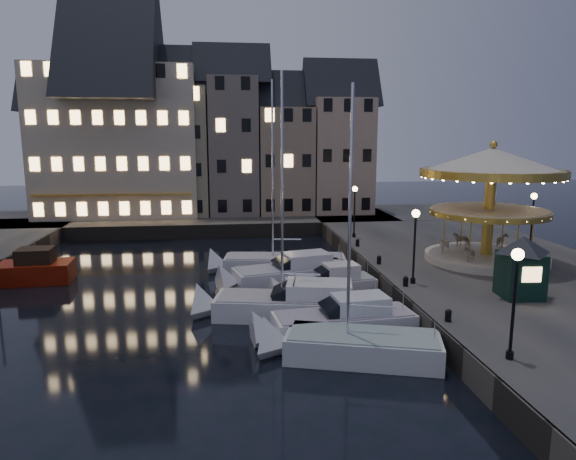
{
  "coord_description": "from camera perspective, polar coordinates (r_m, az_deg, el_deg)",
  "views": [
    {
      "loc": [
        -3.03,
        -25.67,
        9.36
      ],
      "look_at": [
        1.0,
        8.0,
        3.2
      ],
      "focal_mm": 32.0,
      "sensor_mm": 36.0,
      "label": 1
    }
  ],
  "objects": [
    {
      "name": "hotel_corner",
      "position": [
        56.74,
        -18.27,
        10.21
      ],
      "size": [
        17.6,
        9.0,
        16.8
      ],
      "color": "beige",
      "rests_on": "quay_north"
    },
    {
      "name": "bollard_a",
      "position": [
        24.08,
        17.38,
        -8.99
      ],
      "size": [
        0.3,
        0.3,
        0.57
      ],
      "color": "black",
      "rests_on": "quay_east"
    },
    {
      "name": "bollard_d",
      "position": [
        38.7,
        7.73,
        -1.36
      ],
      "size": [
        0.3,
        0.3,
        0.57
      ],
      "color": "black",
      "rests_on": "quay_east"
    },
    {
      "name": "bollard_c",
      "position": [
        33.53,
        10.08,
        -3.24
      ],
      "size": [
        0.3,
        0.3,
        0.57
      ],
      "color": "black",
      "rests_on": "quay_east"
    },
    {
      "name": "quaywall_e",
      "position": [
        34.06,
        8.81,
        -4.64
      ],
      "size": [
        0.15,
        44.0,
        1.3
      ],
      "primitive_type": "cube",
      "color": "#47423A",
      "rests_on": "ground"
    },
    {
      "name": "townhouse_nb",
      "position": [
        56.76,
        -18.24,
        8.7
      ],
      "size": [
        6.16,
        8.0,
        13.8
      ],
      "color": "gray",
      "rests_on": "quay_north"
    },
    {
      "name": "red_fishing_boat",
      "position": [
        37.84,
        -28.07,
        -4.18
      ],
      "size": [
        7.56,
        3.06,
        5.92
      ],
      "color": "maroon",
      "rests_on": "ground"
    },
    {
      "name": "motorboat_f",
      "position": [
        36.21,
        -1.27,
        -3.82
      ],
      "size": [
        9.56,
        3.6,
        12.64
      ],
      "color": "silver",
      "rests_on": "ground"
    },
    {
      "name": "townhouse_na",
      "position": [
        58.07,
        -23.54,
        7.89
      ],
      "size": [
        5.5,
        8.0,
        12.8
      ],
      "color": "gray",
      "rests_on": "quay_north"
    },
    {
      "name": "motorboat_b",
      "position": [
        24.81,
        5.3,
        -10.33
      ],
      "size": [
        7.81,
        2.91,
        2.15
      ],
      "color": "silver",
      "rests_on": "ground"
    },
    {
      "name": "carousel",
      "position": [
        35.49,
        21.63,
        4.88
      ],
      "size": [
        8.95,
        8.95,
        7.83
      ],
      "color": "beige",
      "rests_on": "quay_east"
    },
    {
      "name": "ground",
      "position": [
        27.49,
        -0.09,
        -9.61
      ],
      "size": [
        160.0,
        160.0,
        0.0
      ],
      "primitive_type": "plane",
      "color": "black",
      "rests_on": "ground"
    },
    {
      "name": "townhouse_nd",
      "position": [
        55.67,
        -6.12,
        10.16
      ],
      "size": [
        5.5,
        8.0,
        15.8
      ],
      "color": "slate",
      "rests_on": "quay_north"
    },
    {
      "name": "quay_north",
      "position": [
        54.6,
        -11.96,
        0.89
      ],
      "size": [
        44.0,
        12.0,
        1.3
      ],
      "primitive_type": "cube",
      "color": "#474442",
      "rests_on": "ground"
    },
    {
      "name": "motorboat_a",
      "position": [
        22.59,
        6.78,
        -12.77
      ],
      "size": [
        7.62,
        4.38,
        12.67
      ],
      "color": "silver",
      "rests_on": "ground"
    },
    {
      "name": "quay_east",
      "position": [
        37.0,
        20.87,
        -4.01
      ],
      "size": [
        16.0,
        56.0,
        1.3
      ],
      "primitive_type": "cube",
      "color": "#474442",
      "rests_on": "ground"
    },
    {
      "name": "bollard_b",
      "position": [
        28.94,
        12.94,
        -5.52
      ],
      "size": [
        0.3,
        0.3,
        0.57
      ],
      "color": "black",
      "rests_on": "quay_east"
    },
    {
      "name": "streetlamp_a",
      "position": [
        20.27,
        23.92,
        -5.9
      ],
      "size": [
        0.44,
        0.44,
        4.17
      ],
      "color": "black",
      "rests_on": "quay_east"
    },
    {
      "name": "townhouse_nc",
      "position": [
        55.89,
        -12.1,
        9.48
      ],
      "size": [
        6.82,
        8.0,
        14.8
      ],
      "color": "gray",
      "rests_on": "quay_north"
    },
    {
      "name": "quaywall_n",
      "position": [
        48.55,
        -10.22,
        -0.2
      ],
      "size": [
        48.0,
        0.15,
        1.3
      ],
      "primitive_type": "cube",
      "color": "#47423A",
      "rests_on": "ground"
    },
    {
      "name": "motorboat_c",
      "position": [
        27.2,
        0.4,
        -8.32
      ],
      "size": [
        9.92,
        4.38,
        13.14
      ],
      "color": "silver",
      "rests_on": "ground"
    },
    {
      "name": "streetlamp_c",
      "position": [
        41.79,
        7.41,
        2.87
      ],
      "size": [
        0.44,
        0.44,
        4.17
      ],
      "color": "black",
      "rests_on": "quay_east"
    },
    {
      "name": "townhouse_ne",
      "position": [
        56.04,
        -0.45,
        8.68
      ],
      "size": [
        6.16,
        8.0,
        12.8
      ],
      "color": "#9C8269",
      "rests_on": "quay_north"
    },
    {
      "name": "streetlamp_b",
      "position": [
        29.06,
        13.92,
        -0.61
      ],
      "size": [
        0.44,
        0.44,
        4.17
      ],
      "color": "black",
      "rests_on": "quay_east"
    },
    {
      "name": "ticket_kiosk",
      "position": [
        28.48,
        24.54,
        -2.67
      ],
      "size": [
        3.06,
        3.06,
        3.59
      ],
      "color": "black",
      "rests_on": "quay_east"
    },
    {
      "name": "streetlamp_d",
      "position": [
        40.32,
        25.54,
        1.67
      ],
      "size": [
        0.44,
        0.44,
        4.17
      ],
      "color": "black",
      "rests_on": "quay_east"
    },
    {
      "name": "motorboat_d",
      "position": [
        30.61,
        4.03,
        -6.29
      ],
      "size": [
        6.32,
        2.79,
        2.15
      ],
      "color": "silver",
      "rests_on": "ground"
    },
    {
      "name": "motorboat_e",
      "position": [
        33.15,
        -0.06,
        -4.95
      ],
      "size": [
        8.79,
        4.48,
        2.15
      ],
      "color": "silver",
      "rests_on": "ground"
    },
    {
      "name": "townhouse_nf",
      "position": [
        57.01,
        5.69,
        9.16
      ],
      "size": [
        6.82,
        8.0,
        13.8
      ],
      "color": "tan",
      "rests_on": "quay_north"
    }
  ]
}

